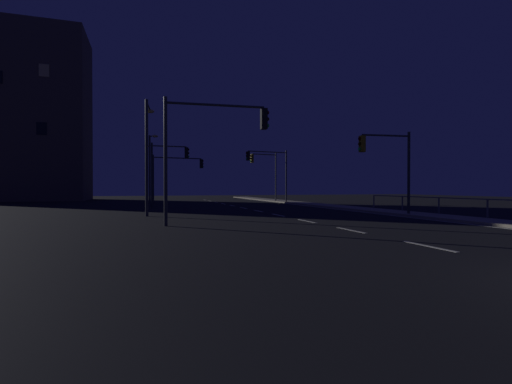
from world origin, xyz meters
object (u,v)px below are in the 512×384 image
at_px(traffic_light_near_left, 177,169).
at_px(street_lamp_far_end, 151,163).
at_px(traffic_light_far_center, 168,163).
at_px(traffic_light_far_right, 265,167).
at_px(traffic_light_near_right, 212,136).
at_px(street_lamp_mid_block, 147,146).
at_px(traffic_light_far_left, 269,165).
at_px(street_lamp_corner, 146,166).
at_px(building_distant, 21,115).
at_px(traffic_light_overhead_east, 386,156).

height_order(traffic_light_near_left, street_lamp_far_end, street_lamp_far_end).
distance_m(traffic_light_far_center, traffic_light_far_right, 13.97).
relative_size(traffic_light_near_right, street_lamp_far_end, 0.84).
bearing_deg(traffic_light_near_right, street_lamp_mid_block, 113.23).
height_order(traffic_light_far_center, traffic_light_near_right, traffic_light_near_right).
height_order(traffic_light_far_left, traffic_light_far_center, traffic_light_far_left).
height_order(street_lamp_corner, building_distant, building_distant).
bearing_deg(traffic_light_far_left, street_lamp_corner, 159.99).
distance_m(traffic_light_near_left, street_lamp_corner, 4.29).
bearing_deg(traffic_light_far_left, traffic_light_near_left, 170.56).
distance_m(traffic_light_far_left, street_lamp_far_end, 12.21).
relative_size(traffic_light_far_left, traffic_light_overhead_east, 1.16).
height_order(traffic_light_far_left, traffic_light_near_right, traffic_light_far_left).
bearing_deg(street_lamp_corner, traffic_light_near_right, -83.70).
xyz_separation_m(traffic_light_overhead_east, traffic_light_near_right, (-10.65, -1.87, 0.46)).
bearing_deg(street_lamp_far_end, traffic_light_near_left, 39.28).
xyz_separation_m(traffic_light_far_left, street_lamp_corner, (-12.60, 4.59, -0.05)).
height_order(traffic_light_far_left, street_lamp_corner, street_lamp_corner).
bearing_deg(traffic_light_far_center, traffic_light_far_right, 35.37).
bearing_deg(traffic_light_far_right, traffic_light_far_left, -100.20).
relative_size(traffic_light_far_right, street_lamp_corner, 0.84).
xyz_separation_m(traffic_light_near_right, building_distant, (-18.05, 36.97, 7.01)).
relative_size(traffic_light_far_left, building_distant, 0.26).
bearing_deg(traffic_light_far_center, street_lamp_mid_block, -101.08).
relative_size(traffic_light_far_right, traffic_light_near_right, 1.00).
xyz_separation_m(traffic_light_far_left, traffic_light_far_center, (-10.86, -5.16, -0.37)).
distance_m(traffic_light_far_center, traffic_light_overhead_east, 17.62).
xyz_separation_m(traffic_light_far_left, traffic_light_near_left, (-9.57, 1.59, -0.54)).
bearing_deg(building_distant, traffic_light_far_center, -52.09).
xyz_separation_m(traffic_light_far_center, traffic_light_near_right, (1.00, -15.08, 0.22)).
xyz_separation_m(traffic_light_far_center, street_lamp_far_end, (-1.34, 4.60, 0.28)).
bearing_deg(traffic_light_far_right, street_lamp_far_end, -164.68).
bearing_deg(traffic_light_far_center, street_lamp_far_end, 106.24).
xyz_separation_m(traffic_light_overhead_east, street_lamp_corner, (-13.39, 22.96, 0.56)).
xyz_separation_m(street_lamp_mid_block, street_lamp_corner, (-0.02, 18.50, -0.07)).
height_order(traffic_light_near_right, street_lamp_corner, street_lamp_corner).
distance_m(traffic_light_far_left, building_distant, 33.26).
distance_m(traffic_light_far_right, traffic_light_near_right, 25.39).
height_order(street_lamp_far_end, building_distant, building_distant).
height_order(traffic_light_far_center, traffic_light_far_right, traffic_light_far_right).
bearing_deg(building_distant, traffic_light_near_left, -39.53).
bearing_deg(traffic_light_far_left, street_lamp_mid_block, -132.11).
xyz_separation_m(traffic_light_far_center, traffic_light_far_right, (11.39, 8.08, 0.28)).
bearing_deg(traffic_light_far_right, street_lamp_corner, 172.78).
relative_size(traffic_light_near_right, street_lamp_corner, 0.84).
bearing_deg(traffic_light_far_left, traffic_light_far_center, -154.59).
distance_m(traffic_light_near_right, street_lamp_mid_block, 6.89).
xyz_separation_m(traffic_light_overhead_east, street_lamp_mid_block, (-13.37, 4.46, 0.63)).
xyz_separation_m(traffic_light_near_left, building_distant, (-18.34, 15.14, 7.41)).
bearing_deg(street_lamp_far_end, street_lamp_corner, 94.40).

